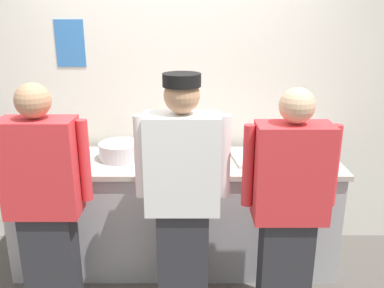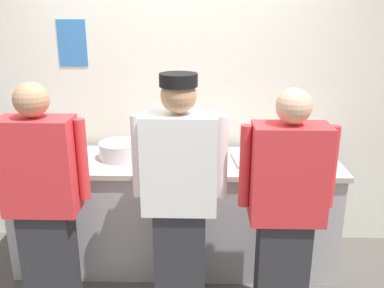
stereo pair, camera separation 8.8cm
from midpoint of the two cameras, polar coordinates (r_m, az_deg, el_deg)
name	(u,v)px [view 1 (the left image)]	position (r m, az deg, el deg)	size (l,w,h in m)	color
ground_plane	(174,287)	(3.40, -3.29, -19.06)	(9.00, 9.00, 0.00)	#514C47
wall_back	(176,88)	(3.59, -2.98, 7.68)	(4.06, 0.11, 2.81)	silver
prep_counter	(175,212)	(3.45, -3.10, -9.35)	(2.59, 0.68, 0.92)	#B2B2B7
chef_near_left	(45,202)	(2.86, -20.41, -7.54)	(0.60, 0.24, 1.64)	#2D2D33
chef_center	(182,196)	(2.69, -2.28, -7.14)	(0.61, 0.24, 1.69)	#2D2D33
chef_far_right	(289,208)	(2.70, 12.22, -8.57)	(0.60, 0.24, 1.62)	#2D2D33
plate_stack_front	(45,156)	(3.48, -20.23, -1.55)	(0.24, 0.24, 0.06)	white
plate_stack_rear	(206,152)	(3.37, 1.18, -1.05)	(0.23, 0.23, 0.06)	white
mixing_bowl_steel	(120,151)	(3.33, -10.61, -0.95)	(0.33, 0.33, 0.13)	#B7BABF
sheet_tray	(266,159)	(3.31, 9.38, -2.01)	(0.51, 0.33, 0.02)	#B7BABF
squeeze_bottle_primary	(221,155)	(3.13, 3.17, -1.55)	(0.06, 0.06, 0.18)	#E5E066
squeeze_bottle_secondary	(62,141)	(3.61, -18.14, 0.45)	(0.06, 0.06, 0.20)	#56A333
ramekin_yellow_sauce	(153,162)	(3.16, -6.16, -2.54)	(0.08, 0.08, 0.05)	white
ramekin_orange_sauce	(179,165)	(3.11, -2.62, -2.96)	(0.11, 0.11, 0.04)	white
ramekin_red_sauce	(164,152)	(3.39, -4.60, -1.07)	(0.08, 0.08, 0.04)	white
deli_cup	(84,155)	(3.38, -15.30, -1.41)	(0.09, 0.09, 0.08)	white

